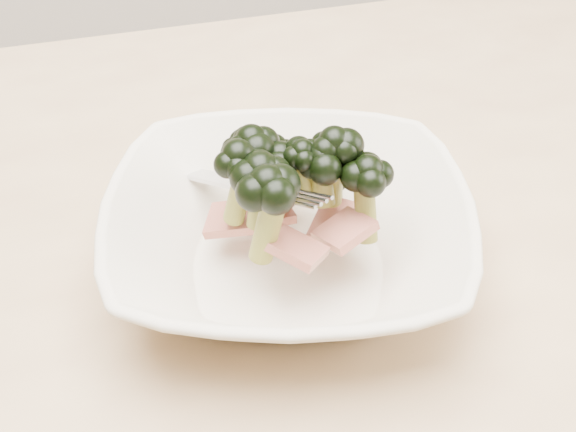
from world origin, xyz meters
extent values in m
cube|color=tan|center=(0.00, 0.00, 0.73)|extent=(1.20, 0.80, 0.04)
cylinder|color=tan|center=(0.55, 0.35, 0.35)|extent=(0.06, 0.06, 0.71)
imported|color=beige|center=(0.09, -0.05, 0.78)|extent=(0.33, 0.33, 0.06)
cylinder|color=olive|center=(0.06, -0.04, 0.82)|extent=(0.02, 0.03, 0.05)
ellipsoid|color=black|center=(0.06, -0.04, 0.85)|extent=(0.04, 0.04, 0.03)
cylinder|color=olive|center=(0.08, 0.01, 0.80)|extent=(0.02, 0.02, 0.05)
ellipsoid|color=black|center=(0.08, 0.01, 0.83)|extent=(0.03, 0.03, 0.03)
cylinder|color=olive|center=(0.14, -0.02, 0.79)|extent=(0.01, 0.01, 0.03)
ellipsoid|color=black|center=(0.14, -0.02, 0.81)|extent=(0.03, 0.03, 0.02)
cylinder|color=olive|center=(0.12, -0.05, 0.82)|extent=(0.02, 0.02, 0.04)
ellipsoid|color=black|center=(0.12, -0.05, 0.84)|extent=(0.04, 0.04, 0.03)
cylinder|color=olive|center=(0.13, -0.04, 0.82)|extent=(0.02, 0.02, 0.05)
ellipsoid|color=black|center=(0.13, -0.04, 0.85)|extent=(0.04, 0.04, 0.03)
cylinder|color=olive|center=(0.07, -0.06, 0.82)|extent=(0.02, 0.02, 0.04)
ellipsoid|color=black|center=(0.07, -0.06, 0.85)|extent=(0.04, 0.04, 0.03)
cylinder|color=olive|center=(0.14, 0.00, 0.79)|extent=(0.02, 0.02, 0.04)
ellipsoid|color=black|center=(0.14, 0.00, 0.81)|extent=(0.04, 0.04, 0.03)
cylinder|color=olive|center=(0.15, -0.06, 0.81)|extent=(0.02, 0.03, 0.05)
ellipsoid|color=black|center=(0.15, -0.06, 0.84)|extent=(0.04, 0.04, 0.03)
cylinder|color=olive|center=(0.07, -0.08, 0.82)|extent=(0.03, 0.02, 0.06)
ellipsoid|color=black|center=(0.07, -0.08, 0.85)|extent=(0.04, 0.04, 0.03)
cylinder|color=olive|center=(0.09, -0.03, 0.82)|extent=(0.02, 0.02, 0.03)
ellipsoid|color=black|center=(0.09, -0.03, 0.84)|extent=(0.04, 0.04, 0.03)
cylinder|color=olive|center=(0.08, -0.02, 0.82)|extent=(0.02, 0.02, 0.05)
ellipsoid|color=black|center=(0.08, -0.02, 0.85)|extent=(0.04, 0.04, 0.03)
cylinder|color=olive|center=(0.11, -0.04, 0.83)|extent=(0.02, 0.02, 0.03)
ellipsoid|color=black|center=(0.11, -0.04, 0.85)|extent=(0.03, 0.03, 0.02)
cylinder|color=olive|center=(0.10, -0.02, 0.81)|extent=(0.01, 0.01, 0.03)
ellipsoid|color=black|center=(0.10, -0.02, 0.83)|extent=(0.03, 0.03, 0.02)
cylinder|color=olive|center=(0.10, 0.00, 0.80)|extent=(0.02, 0.02, 0.04)
ellipsoid|color=black|center=(0.10, 0.00, 0.83)|extent=(0.04, 0.04, 0.03)
cube|color=maroon|center=(0.13, -0.08, 0.80)|extent=(0.04, 0.04, 0.02)
cube|color=maroon|center=(0.07, -0.03, 0.79)|extent=(0.06, 0.05, 0.02)
cube|color=maroon|center=(0.13, -0.05, 0.78)|extent=(0.05, 0.06, 0.01)
cube|color=maroon|center=(0.10, 0.01, 0.78)|extent=(0.04, 0.06, 0.02)
cube|color=maroon|center=(0.09, -0.09, 0.80)|extent=(0.05, 0.05, 0.02)
cube|color=maroon|center=(0.08, -0.02, 0.78)|extent=(0.05, 0.03, 0.01)
cube|color=maroon|center=(0.09, -0.01, 0.79)|extent=(0.05, 0.06, 0.02)
cube|color=maroon|center=(0.11, 0.01, 0.78)|extent=(0.05, 0.04, 0.02)
camera|label=1|loc=(-0.04, -0.48, 1.15)|focal=50.00mm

